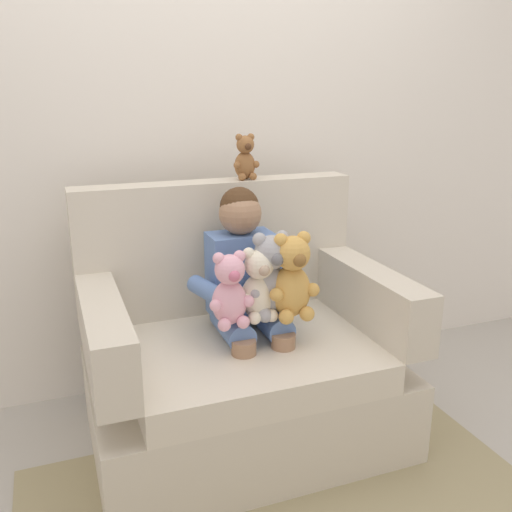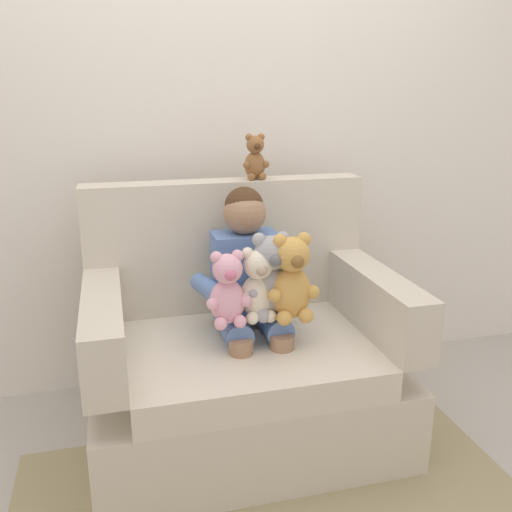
{
  "view_description": "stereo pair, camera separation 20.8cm",
  "coord_description": "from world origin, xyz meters",
  "px_view_note": "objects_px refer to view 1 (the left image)",
  "views": [
    {
      "loc": [
        -0.67,
        -1.92,
        1.41
      ],
      "look_at": [
        0.03,
        -0.05,
        0.81
      ],
      "focal_mm": 39.24,
      "sensor_mm": 36.0,
      "label": 1
    },
    {
      "loc": [
        -0.47,
        -1.98,
        1.41
      ],
      "look_at": [
        0.03,
        -0.05,
        0.81
      ],
      "focal_mm": 39.24,
      "sensor_mm": 36.0,
      "label": 2
    }
  ],
  "objects_px": {
    "plush_cream": "(259,286)",
    "plush_pink": "(230,292)",
    "armchair": "(241,361)",
    "plush_honey": "(292,279)",
    "plush_grey": "(271,278)",
    "seated_child": "(246,282)",
    "plush_brown_on_backrest": "(245,158)"
  },
  "relations": [
    {
      "from": "plush_cream",
      "to": "plush_pink",
      "type": "distance_m",
      "value": 0.12
    },
    {
      "from": "seated_child",
      "to": "plush_honey",
      "type": "height_order",
      "value": "seated_child"
    },
    {
      "from": "armchair",
      "to": "seated_child",
      "type": "distance_m",
      "value": 0.34
    },
    {
      "from": "plush_honey",
      "to": "plush_cream",
      "type": "bearing_deg",
      "value": -178.04
    },
    {
      "from": "plush_pink",
      "to": "plush_brown_on_backrest",
      "type": "relative_size",
      "value": 1.46
    },
    {
      "from": "plush_grey",
      "to": "plush_cream",
      "type": "distance_m",
      "value": 0.06
    },
    {
      "from": "plush_cream",
      "to": "plush_brown_on_backrest",
      "type": "distance_m",
      "value": 0.61
    },
    {
      "from": "plush_honey",
      "to": "plush_pink",
      "type": "xyz_separation_m",
      "value": [
        -0.24,
        0.01,
        -0.02
      ]
    },
    {
      "from": "plush_grey",
      "to": "plush_pink",
      "type": "distance_m",
      "value": 0.18
    },
    {
      "from": "armchair",
      "to": "plush_grey",
      "type": "height_order",
      "value": "armchair"
    },
    {
      "from": "plush_honey",
      "to": "plush_pink",
      "type": "relative_size",
      "value": 1.18
    },
    {
      "from": "plush_cream",
      "to": "plush_brown_on_backrest",
      "type": "relative_size",
      "value": 1.46
    },
    {
      "from": "plush_pink",
      "to": "plush_brown_on_backrest",
      "type": "xyz_separation_m",
      "value": [
        0.22,
        0.44,
        0.42
      ]
    },
    {
      "from": "plush_cream",
      "to": "plush_honey",
      "type": "bearing_deg",
      "value": 0.05
    },
    {
      "from": "armchair",
      "to": "plush_cream",
      "type": "height_order",
      "value": "armchair"
    },
    {
      "from": "armchair",
      "to": "seated_child",
      "type": "bearing_deg",
      "value": 25.92
    },
    {
      "from": "plush_pink",
      "to": "plush_grey",
      "type": "bearing_deg",
      "value": -11.61
    },
    {
      "from": "plush_grey",
      "to": "plush_pink",
      "type": "xyz_separation_m",
      "value": [
        -0.17,
        -0.03,
        -0.02
      ]
    },
    {
      "from": "seated_child",
      "to": "plush_brown_on_backrest",
      "type": "relative_size",
      "value": 4.23
    },
    {
      "from": "plush_grey",
      "to": "plush_honey",
      "type": "distance_m",
      "value": 0.08
    },
    {
      "from": "seated_child",
      "to": "plush_pink",
      "type": "distance_m",
      "value": 0.2
    },
    {
      "from": "plush_grey",
      "to": "plush_cream",
      "type": "bearing_deg",
      "value": -149.95
    },
    {
      "from": "plush_brown_on_backrest",
      "to": "plush_grey",
      "type": "bearing_deg",
      "value": -113.53
    },
    {
      "from": "armchair",
      "to": "plush_grey",
      "type": "bearing_deg",
      "value": -52.68
    },
    {
      "from": "armchair",
      "to": "plush_honey",
      "type": "bearing_deg",
      "value": -45.37
    },
    {
      "from": "plush_cream",
      "to": "plush_pink",
      "type": "relative_size",
      "value": 1.0
    },
    {
      "from": "armchair",
      "to": "plush_brown_on_backrest",
      "type": "height_order",
      "value": "plush_brown_on_backrest"
    },
    {
      "from": "armchair",
      "to": "plush_honey",
      "type": "xyz_separation_m",
      "value": [
        0.15,
        -0.16,
        0.39
      ]
    },
    {
      "from": "seated_child",
      "to": "plush_grey",
      "type": "height_order",
      "value": "seated_child"
    },
    {
      "from": "seated_child",
      "to": "plush_pink",
      "type": "relative_size",
      "value": 2.89
    },
    {
      "from": "plush_cream",
      "to": "plush_grey",
      "type": "bearing_deg",
      "value": 26.6
    },
    {
      "from": "seated_child",
      "to": "plush_pink",
      "type": "xyz_separation_m",
      "value": [
        -0.12,
        -0.16,
        0.03
      ]
    }
  ]
}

